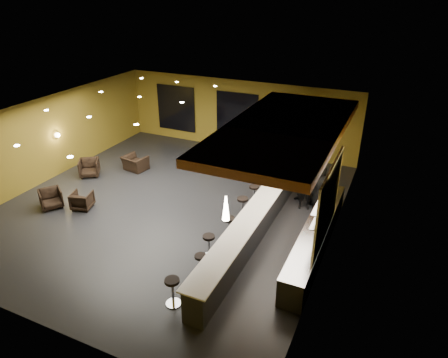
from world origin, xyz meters
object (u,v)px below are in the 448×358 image
at_px(pendant_2, 282,145).
at_px(staff_c, 320,185).
at_px(column, 293,146).
at_px(armchair_d, 135,163).
at_px(armchair_a, 51,199).
at_px(bar_stool_3, 229,225).
at_px(staff_b, 306,181).
at_px(bar_stool_0, 173,288).
at_px(bar_stool_4, 242,205).
at_px(bar_counter, 251,229).
at_px(bar_stool_6, 263,181).
at_px(armchair_b, 82,200).
at_px(staff_a, 306,188).
at_px(bar_stool_5, 254,193).
at_px(armchair_c, 89,168).
at_px(prep_counter, 316,237).
at_px(pendant_0, 226,208).
at_px(bar_stool_2, 209,243).
at_px(pendant_1, 259,171).
at_px(bar_stool_1, 201,263).

height_order(pendant_2, staff_c, pendant_2).
distance_m(column, armchair_d, 7.13).
bearing_deg(armchair_a, bar_stool_3, -48.11).
bearing_deg(armchair_d, armchair_a, 87.27).
bearing_deg(staff_b, pendant_2, -147.20).
height_order(bar_stool_0, bar_stool_4, bar_stool_0).
relative_size(bar_counter, armchair_a, 10.14).
distance_m(bar_stool_0, bar_stool_6, 7.02).
xyz_separation_m(staff_b, staff_c, (0.51, -0.01, -0.05)).
bearing_deg(bar_stool_3, armchair_b, -175.72).
distance_m(staff_a, bar_stool_0, 6.68).
relative_size(staff_c, bar_stool_5, 2.29).
bearing_deg(bar_stool_3, bar_stool_4, 93.71).
distance_m(armchair_a, armchair_b, 1.20).
relative_size(bar_stool_0, bar_stool_4, 1.01).
bearing_deg(bar_counter, bar_stool_3, -169.93).
bearing_deg(bar_stool_4, armchair_c, 176.23).
bearing_deg(prep_counter, bar_stool_5, 145.88).
distance_m(staff_b, armchair_b, 8.50).
xyz_separation_m(column, staff_a, (1.05, -1.71, -0.90)).
height_order(staff_a, bar_stool_4, staff_a).
distance_m(staff_c, armchair_a, 10.14).
distance_m(prep_counter, pendant_0, 3.73).
distance_m(armchair_a, bar_stool_4, 7.25).
bearing_deg(prep_counter, armchair_a, -171.25).
relative_size(armchair_b, bar_stool_3, 0.89).
bearing_deg(pendant_0, bar_counter, 90.00).
bearing_deg(pendant_0, bar_stool_5, 100.38).
height_order(pendant_0, armchair_d, pendant_0).
xyz_separation_m(bar_counter, prep_counter, (2.00, 0.50, -0.07)).
bearing_deg(armchair_b, prep_counter, 170.18).
distance_m(armchair_c, bar_stool_3, 7.78).
height_order(staff_a, bar_stool_2, staff_a).
bearing_deg(pendant_1, pendant_0, -90.00).
bearing_deg(armchair_a, staff_b, -28.72).
bearing_deg(bar_stool_5, pendant_2, 36.57).
height_order(pendant_0, armchair_c, pendant_0).
xyz_separation_m(pendant_1, bar_stool_1, (-0.70, -2.69, -1.88)).
distance_m(pendant_1, bar_stool_2, 2.72).
xyz_separation_m(column, bar_stool_3, (-0.73, -4.73, -1.23)).
bearing_deg(armchair_b, pendant_0, 150.80).
relative_size(staff_a, armchair_c, 2.04).
distance_m(prep_counter, staff_b, 3.04).
bearing_deg(bar_stool_5, bar_stool_1, -88.71).
height_order(bar_stool_2, bar_stool_6, bar_stool_2).
bearing_deg(pendant_2, staff_c, 11.56).
bearing_deg(bar_stool_5, bar_stool_3, -88.30).
bearing_deg(pendant_2, armchair_d, 179.02).
height_order(armchair_c, armchair_d, armchair_c).
height_order(armchair_d, bar_stool_4, bar_stool_4).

